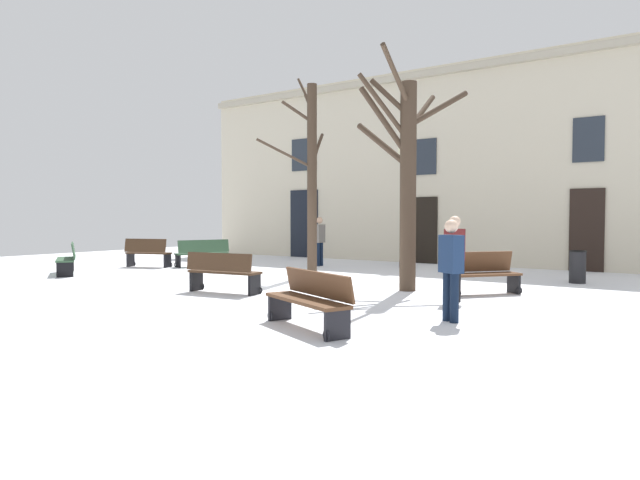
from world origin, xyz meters
TOP-DOWN VIEW (x-y plane):
  - ground_plane at (0.00, 0.00)m, footprint 31.65×31.65m
  - building_facade at (-0.01, 8.25)m, footprint 19.78×0.60m
  - tree_foreground at (-0.86, 2.44)m, footprint 1.23×2.19m
  - tree_center at (2.78, 0.97)m, footprint 2.33×3.12m
  - streetlamp at (0.30, 6.01)m, footprint 0.30×0.30m
  - litter_bin at (5.78, 4.64)m, footprint 0.42×0.42m
  - bench_back_to_back_right at (3.43, -3.72)m, footprint 1.85×1.18m
  - bench_near_lamp at (-5.51, 2.65)m, footprint 1.09×1.84m
  - bench_facing_shops at (4.41, 1.36)m, footprint 1.41×1.54m
  - bench_near_center_tree at (-0.35, -1.67)m, footprint 1.76×0.69m
  - bench_back_to_back_left at (-6.88, -1.34)m, footprint 1.82×1.40m
  - bench_by_litter_bin at (-6.82, 1.43)m, footprint 1.62×0.91m
  - person_strolling at (4.29, -0.04)m, footprint 0.33×0.43m
  - person_near_bench at (-2.32, 5.00)m, footprint 0.23×0.39m
  - person_by_shop_door at (4.97, -2.02)m, footprint 0.44×0.39m

SIDE VIEW (x-z plane):
  - ground_plane at x=0.00m, z-range 0.00..0.00m
  - litter_bin at x=5.78m, z-range 0.00..0.83m
  - bench_back_to_back_right at x=3.43m, z-range 0.02..0.87m
  - bench_facing_shops at x=4.41m, z-range 0.00..0.92m
  - bench_near_center_tree at x=-0.35m, z-range 0.02..0.91m
  - bench_back_to_back_left at x=-6.88m, z-range 0.00..0.93m
  - bench_near_lamp at x=-5.51m, z-range 0.01..0.92m
  - bench_by_litter_bin at x=-6.82m, z-range 0.01..0.96m
  - person_by_shop_door at x=4.97m, z-range 0.08..1.70m
  - person_near_bench at x=-2.32m, z-range 0.09..1.76m
  - person_strolling at x=4.29m, z-range 0.09..1.78m
  - streetlamp at x=0.30m, z-range 0.44..4.52m
  - tree_center at x=2.78m, z-range 0.14..5.27m
  - tree_foreground at x=-0.86m, z-range 0.08..5.83m
  - building_facade at x=-0.01m, z-range 0.05..7.06m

